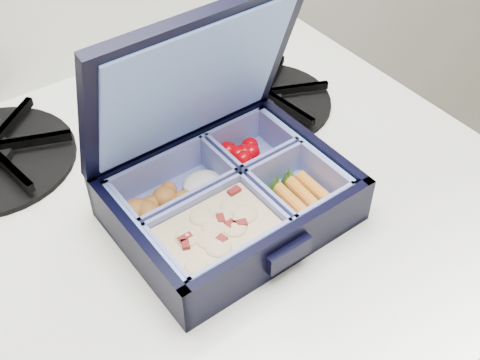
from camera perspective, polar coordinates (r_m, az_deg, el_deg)
bento_box at (r=0.59m, az=-0.96°, el=-1.78°), size 0.22×0.18×0.05m
burner_grate at (r=0.75m, az=2.42°, el=7.98°), size 0.21×0.21×0.02m
fork at (r=0.74m, az=0.03°, el=6.97°), size 0.08×0.20×0.01m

